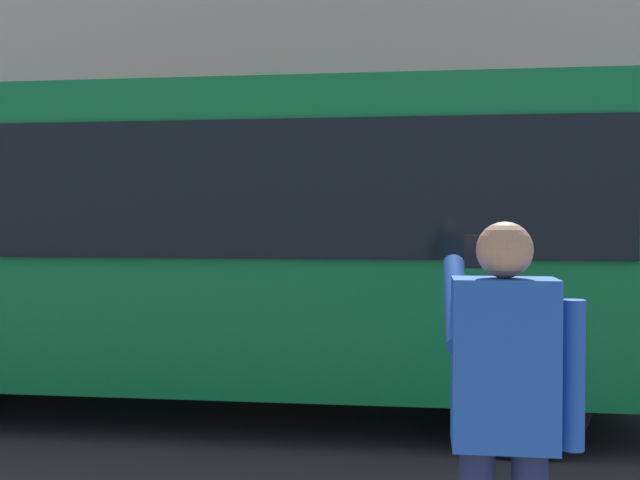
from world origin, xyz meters
TOP-DOWN VIEW (x-y plane):
  - ground_plane at (0.00, 0.00)m, footprint 60.00×60.00m
  - red_bus at (2.52, 0.23)m, footprint 9.05×2.54m
  - pedestrian_photographer at (-0.02, 4.37)m, footprint 0.53×0.52m

SIDE VIEW (x-z plane):
  - ground_plane at x=0.00m, z-range 0.00..0.00m
  - pedestrian_photographer at x=-0.02m, z-range 0.29..1.99m
  - red_bus at x=2.52m, z-range 0.14..3.22m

